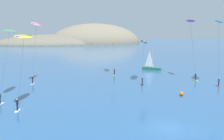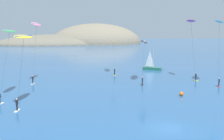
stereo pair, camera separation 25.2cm
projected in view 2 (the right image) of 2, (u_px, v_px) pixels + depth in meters
ground_plane at (169, 128)px, 30.65m from camera, size 600.00×600.00×0.00m
headland_island at (82, 44)px, 217.90m from camera, size 111.43×56.33×31.85m
sailboat_near at (153, 68)px, 75.74m from camera, size 5.12×4.63×5.70m
kitesurfer_orange at (113, 44)px, 70.60m from camera, size 2.63×8.84×8.17m
kitesurfer_magenta at (191, 27)px, 61.86m from camera, size 1.91×7.49×13.01m
kitesurfer_pink at (36, 29)px, 57.51m from camera, size 2.83×6.57×12.34m
kitesurfer_yellow at (23, 41)px, 39.12m from camera, size 3.20×7.07×10.10m
kitesurfer_cyan at (219, 26)px, 55.93m from camera, size 4.46×7.28×12.70m
kitesurfer_green at (9, 36)px, 44.44m from camera, size 3.13×9.06×10.84m
kitesurfer_black at (144, 44)px, 58.82m from camera, size 4.63×9.03×8.59m
marker_buoy at (181, 94)px, 45.77m from camera, size 0.70×0.70×0.70m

